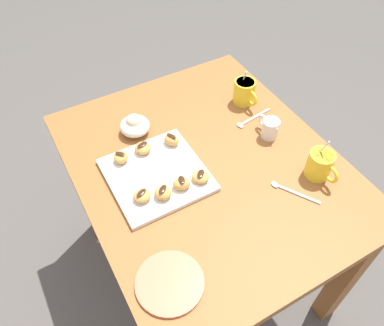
% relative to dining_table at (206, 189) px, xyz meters
% --- Properties ---
extents(ground_plane, '(8.00, 8.00, 0.00)m').
position_rel_dining_table_xyz_m(ground_plane, '(0.00, 0.00, -0.62)').
color(ground_plane, '#514C47').
extents(dining_table, '(1.01, 0.84, 0.76)m').
position_rel_dining_table_xyz_m(dining_table, '(0.00, 0.00, 0.00)').
color(dining_table, '#935628').
rests_on(dining_table, ground_plane).
extents(pastry_plate_square, '(0.30, 0.30, 0.02)m').
position_rel_dining_table_xyz_m(pastry_plate_square, '(-0.04, -0.17, 0.15)').
color(pastry_plate_square, silver).
rests_on(pastry_plate_square, dining_table).
extents(coffee_mug_yellow_left, '(0.12, 0.08, 0.14)m').
position_rel_dining_table_xyz_m(coffee_mug_yellow_left, '(-0.21, 0.29, 0.19)').
color(coffee_mug_yellow_left, yellow).
rests_on(coffee_mug_yellow_left, dining_table).
extents(coffee_mug_yellow_right, '(0.12, 0.08, 0.15)m').
position_rel_dining_table_xyz_m(coffee_mug_yellow_right, '(0.21, 0.29, 0.19)').
color(coffee_mug_yellow_right, yellow).
rests_on(coffee_mug_yellow_right, dining_table).
extents(cream_pitcher_white, '(0.10, 0.06, 0.07)m').
position_rel_dining_table_xyz_m(cream_pitcher_white, '(-0.01, 0.26, 0.18)').
color(cream_pitcher_white, silver).
rests_on(cream_pitcher_white, dining_table).
extents(ice_cream_bowl, '(0.11, 0.11, 0.08)m').
position_rel_dining_table_xyz_m(ice_cream_bowl, '(-0.26, -0.15, 0.17)').
color(ice_cream_bowl, silver).
rests_on(ice_cream_bowl, dining_table).
extents(saucer_coral_left, '(0.18, 0.18, 0.01)m').
position_rel_dining_table_xyz_m(saucer_coral_left, '(0.31, -0.30, 0.14)').
color(saucer_coral_left, '#E5704C').
rests_on(saucer_coral_left, dining_table).
extents(loose_spoon_near_saucer, '(0.04, 0.16, 0.01)m').
position_rel_dining_table_xyz_m(loose_spoon_near_saucer, '(-0.11, 0.25, 0.14)').
color(loose_spoon_near_saucer, silver).
rests_on(loose_spoon_near_saucer, dining_table).
extents(loose_spoon_by_plate, '(0.14, 0.09, 0.01)m').
position_rel_dining_table_xyz_m(loose_spoon_by_plate, '(0.22, 0.17, 0.14)').
color(loose_spoon_by_plate, silver).
rests_on(loose_spoon_by_plate, dining_table).
extents(beignet_0, '(0.06, 0.06, 0.03)m').
position_rel_dining_table_xyz_m(beignet_0, '(0.06, -0.19, 0.17)').
color(beignet_0, '#D19347').
rests_on(beignet_0, pastry_plate_square).
extents(chocolate_drizzle_0, '(0.04, 0.04, 0.00)m').
position_rel_dining_table_xyz_m(chocolate_drizzle_0, '(0.06, -0.19, 0.19)').
color(chocolate_drizzle_0, '#381E11').
rests_on(chocolate_drizzle_0, beignet_0).
extents(beignet_1, '(0.06, 0.06, 0.03)m').
position_rel_dining_table_xyz_m(beignet_1, '(-0.15, -0.17, 0.17)').
color(beignet_1, '#D19347').
rests_on(beignet_1, pastry_plate_square).
extents(chocolate_drizzle_1, '(0.03, 0.04, 0.00)m').
position_rel_dining_table_xyz_m(chocolate_drizzle_1, '(-0.15, -0.17, 0.19)').
color(chocolate_drizzle_1, '#381E11').
rests_on(chocolate_drizzle_1, beignet_1).
extents(beignet_2, '(0.06, 0.07, 0.04)m').
position_rel_dining_table_xyz_m(beignet_2, '(0.05, -0.13, 0.17)').
color(beignet_2, '#D19347').
rests_on(beignet_2, pastry_plate_square).
extents(chocolate_drizzle_2, '(0.04, 0.03, 0.00)m').
position_rel_dining_table_xyz_m(chocolate_drizzle_2, '(0.05, -0.13, 0.19)').
color(chocolate_drizzle_2, '#381E11').
rests_on(chocolate_drizzle_2, beignet_2).
extents(beignet_3, '(0.08, 0.07, 0.03)m').
position_rel_dining_table_xyz_m(beignet_3, '(0.06, -0.06, 0.17)').
color(beignet_3, '#D19347').
rests_on(beignet_3, pastry_plate_square).
extents(chocolate_drizzle_3, '(0.04, 0.04, 0.00)m').
position_rel_dining_table_xyz_m(chocolate_drizzle_3, '(0.06, -0.06, 0.18)').
color(chocolate_drizzle_3, '#381E11').
rests_on(chocolate_drizzle_3, beignet_3).
extents(beignet_4, '(0.07, 0.07, 0.03)m').
position_rel_dining_table_xyz_m(beignet_4, '(-0.14, -0.25, 0.17)').
color(beignet_4, '#D19347').
rests_on(beignet_4, pastry_plate_square).
extents(chocolate_drizzle_4, '(0.04, 0.04, 0.00)m').
position_rel_dining_table_xyz_m(chocolate_drizzle_4, '(-0.14, -0.25, 0.19)').
color(chocolate_drizzle_4, '#381E11').
rests_on(chocolate_drizzle_4, beignet_4).
extents(beignet_5, '(0.05, 0.05, 0.03)m').
position_rel_dining_table_xyz_m(beignet_5, '(0.03, -0.25, 0.17)').
color(beignet_5, '#D19347').
rests_on(beignet_5, pastry_plate_square).
extents(chocolate_drizzle_5, '(0.03, 0.04, 0.00)m').
position_rel_dining_table_xyz_m(chocolate_drizzle_5, '(0.03, -0.25, 0.18)').
color(chocolate_drizzle_5, '#381E11').
rests_on(chocolate_drizzle_5, beignet_5).
extents(beignet_6, '(0.07, 0.06, 0.04)m').
position_rel_dining_table_xyz_m(beignet_6, '(-0.13, -0.07, 0.17)').
color(beignet_6, '#D19347').
rests_on(beignet_6, pastry_plate_square).
extents(chocolate_drizzle_6, '(0.04, 0.03, 0.00)m').
position_rel_dining_table_xyz_m(chocolate_drizzle_6, '(-0.13, -0.07, 0.19)').
color(chocolate_drizzle_6, '#381E11').
rests_on(chocolate_drizzle_6, beignet_6).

